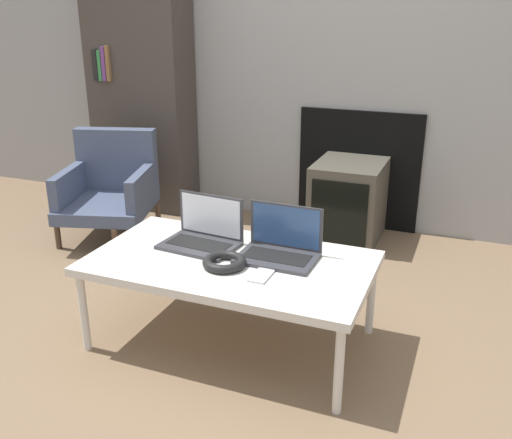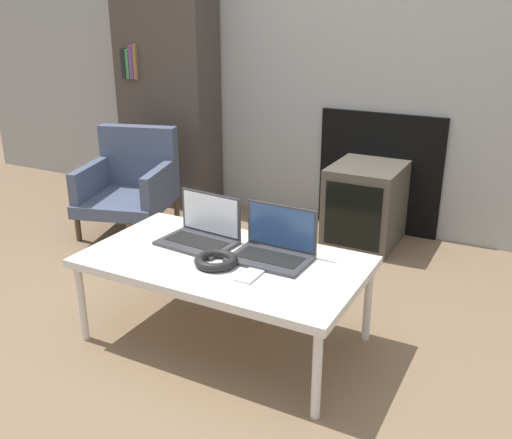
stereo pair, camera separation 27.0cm
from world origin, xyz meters
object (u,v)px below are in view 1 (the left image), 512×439
(headphones, at_px, (224,262))
(armchair, at_px, (111,185))
(phone, at_px, (261,276))
(laptop_right, at_px, (280,246))
(tv, at_px, (348,201))
(laptop_left, at_px, (203,235))

(headphones, bearing_deg, armchair, 142.56)
(phone, bearing_deg, laptop_right, 89.38)
(headphones, relative_size, phone, 1.43)
(headphones, relative_size, tv, 0.36)
(laptop_left, height_order, phone, laptop_left)
(laptop_left, xyz_separation_m, tv, (0.38, 1.30, -0.20))
(laptop_right, relative_size, phone, 2.61)
(laptop_left, relative_size, laptop_right, 1.05)
(laptop_right, relative_size, armchair, 0.47)
(laptop_left, height_order, headphones, laptop_left)
(laptop_right, distance_m, headphones, 0.26)
(headphones, xyz_separation_m, tv, (0.19, 1.48, -0.17))
(laptop_left, relative_size, tv, 0.69)
(tv, bearing_deg, phone, -90.43)
(laptop_left, bearing_deg, armchair, 148.97)
(laptop_left, height_order, laptop_right, same)
(laptop_left, bearing_deg, headphones, -38.91)
(laptop_left, xyz_separation_m, armchair, (-1.07, 0.78, -0.11))
(headphones, bearing_deg, phone, -11.23)
(laptop_right, bearing_deg, phone, -89.80)
(headphones, bearing_deg, tv, 82.59)
(laptop_right, xyz_separation_m, tv, (0.01, 1.30, -0.20))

